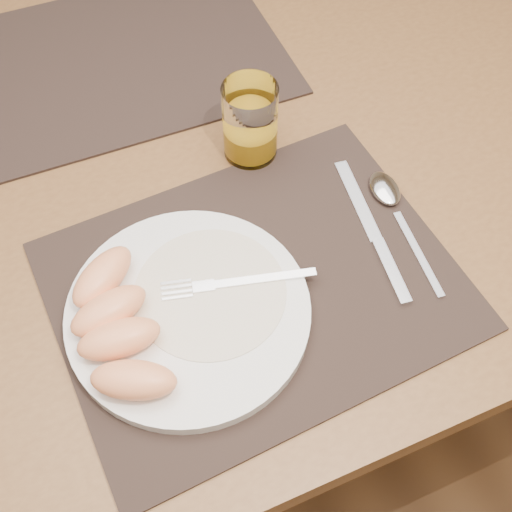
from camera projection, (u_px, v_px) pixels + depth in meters
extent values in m
plane|color=brown|center=(220.00, 377.00, 1.48)|extent=(5.00, 5.00, 0.00)
cube|color=brown|center=(195.00, 165.00, 0.87)|extent=(1.40, 0.90, 0.04)
cylinder|color=brown|center=(402.00, 84.00, 1.50)|extent=(0.06, 0.06, 0.71)
cube|color=#2E221D|center=(256.00, 285.00, 0.74)|extent=(0.47, 0.38, 0.00)
cube|color=#2E221D|center=(127.00, 57.00, 0.96)|extent=(0.45, 0.36, 0.00)
cylinder|color=white|center=(189.00, 312.00, 0.71)|extent=(0.27, 0.27, 0.02)
cylinder|color=white|center=(210.00, 292.00, 0.71)|extent=(0.17, 0.17, 0.00)
cube|color=silver|center=(266.00, 278.00, 0.72)|extent=(0.11, 0.04, 0.00)
cube|color=silver|center=(204.00, 287.00, 0.71)|extent=(0.03, 0.02, 0.00)
cube|color=silver|center=(177.00, 290.00, 0.71)|extent=(0.04, 0.03, 0.00)
cube|color=silver|center=(358.00, 200.00, 0.80)|extent=(0.03, 0.13, 0.00)
cube|color=silver|center=(391.00, 271.00, 0.74)|extent=(0.03, 0.09, 0.01)
cube|color=silver|center=(418.00, 253.00, 0.76)|extent=(0.02, 0.13, 0.00)
ellipsoid|color=silver|center=(385.00, 188.00, 0.81)|extent=(0.04, 0.06, 0.01)
cylinder|color=white|center=(250.00, 121.00, 0.81)|extent=(0.07, 0.07, 0.11)
cylinder|color=orange|center=(250.00, 139.00, 0.83)|extent=(0.06, 0.06, 0.04)
ellipsoid|color=#FFA268|center=(134.00, 380.00, 0.64)|extent=(0.10, 0.08, 0.04)
ellipsoid|color=#FFA268|center=(119.00, 339.00, 0.66)|extent=(0.09, 0.05, 0.04)
ellipsoid|color=#FFA268|center=(109.00, 311.00, 0.68)|extent=(0.09, 0.06, 0.04)
ellipsoid|color=#FFA268|center=(102.00, 276.00, 0.70)|extent=(0.10, 0.08, 0.04)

